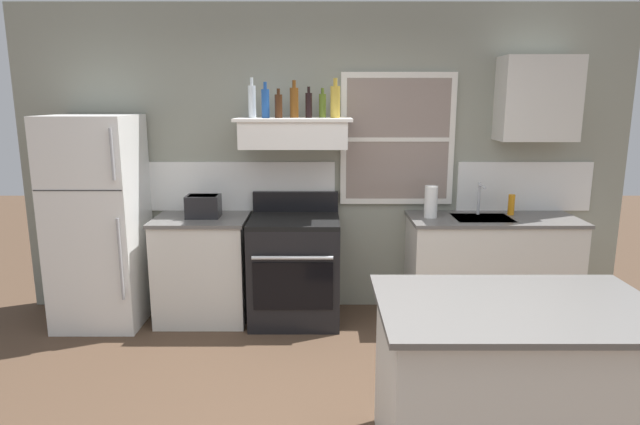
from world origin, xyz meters
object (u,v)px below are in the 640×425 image
at_px(bottle_champagne_gold_foil, 338,101).
at_px(paper_towel_roll, 434,202).
at_px(dish_soap_bottle, 514,205).
at_px(kitchen_island, 515,387).
at_px(bottle_olive_oil_square, 325,105).
at_px(bottle_amber_wine, 297,102).
at_px(bottle_clear_tall, 255,101).
at_px(bottle_blue_liqueur, 268,103).
at_px(stove_range, 297,268).
at_px(refrigerator, 102,221).
at_px(bottle_balsamic_dark, 311,105).
at_px(toaster, 206,206).
at_px(bottle_brown_stout, 281,106).

relative_size(bottle_champagne_gold_foil, paper_towel_roll, 1.19).
distance_m(dish_soap_bottle, kitchen_island, 2.26).
xyz_separation_m(bottle_olive_oil_square, paper_towel_roll, (0.92, -0.11, -0.80)).
bearing_deg(bottle_amber_wine, bottle_clear_tall, -177.38).
bearing_deg(bottle_blue_liqueur, bottle_clear_tall, 155.29).
bearing_deg(stove_range, paper_towel_roll, 1.85).
bearing_deg(bottle_olive_oil_square, bottle_champagne_gold_foil, -38.10).
distance_m(refrigerator, bottle_amber_wine, 1.93).
xyz_separation_m(bottle_balsamic_dark, dish_soap_bottle, (1.75, 0.05, -0.85)).
bearing_deg(kitchen_island, bottle_olive_oil_square, 114.77).
relative_size(stove_range, paper_towel_roll, 4.04).
relative_size(stove_range, bottle_amber_wine, 3.56).
bearing_deg(bottle_balsamic_dark, bottle_clear_tall, 177.21).
xyz_separation_m(bottle_clear_tall, bottle_balsamic_dark, (0.47, -0.02, -0.03)).
xyz_separation_m(refrigerator, paper_towel_roll, (2.81, 0.06, 0.16)).
relative_size(bottle_blue_liqueur, kitchen_island, 0.21).
distance_m(bottle_clear_tall, bottle_champagne_gold_foil, 0.69).
bearing_deg(toaster, bottle_amber_wine, 6.46).
relative_size(bottle_amber_wine, kitchen_island, 0.22).
relative_size(stove_range, bottle_balsamic_dark, 4.31).
height_order(toaster, bottle_brown_stout, bottle_brown_stout).
relative_size(refrigerator, bottle_balsamic_dark, 7.00).
height_order(bottle_balsamic_dark, bottle_champagne_gold_foil, bottle_champagne_gold_foil).
bearing_deg(bottle_clear_tall, bottle_olive_oil_square, 4.17).
xyz_separation_m(bottle_clear_tall, bottle_olive_oil_square, (0.59, 0.04, -0.04)).
relative_size(paper_towel_roll, kitchen_island, 0.19).
bearing_deg(bottle_brown_stout, toaster, -179.07).
bearing_deg(bottle_brown_stout, paper_towel_roll, -0.42).
height_order(bottle_blue_liqueur, bottle_brown_stout, bottle_blue_liqueur).
xyz_separation_m(refrigerator, bottle_balsamic_dark, (1.78, 0.11, 0.97)).
bearing_deg(bottle_clear_tall, dish_soap_bottle, 0.76).
xyz_separation_m(bottle_brown_stout, bottle_amber_wine, (0.13, 0.08, 0.03)).
bearing_deg(bottle_clear_tall, kitchen_island, -52.92).
relative_size(bottle_clear_tall, paper_towel_roll, 1.21).
height_order(bottle_olive_oil_square, dish_soap_bottle, bottle_olive_oil_square).
height_order(toaster, bottle_clear_tall, bottle_clear_tall).
distance_m(bottle_balsamic_dark, bottle_champagne_gold_foil, 0.22).
distance_m(bottle_brown_stout, bottle_champagne_gold_foil, 0.47).
bearing_deg(stove_range, bottle_balsamic_dark, 34.12).
distance_m(refrigerator, bottle_brown_stout, 1.81).
xyz_separation_m(bottle_balsamic_dark, bottle_champagne_gold_foil, (0.22, -0.02, 0.03)).
bearing_deg(paper_towel_roll, kitchen_island, -88.63).
distance_m(stove_range, bottle_blue_liqueur, 1.42).
relative_size(toaster, kitchen_island, 0.21).
xyz_separation_m(stove_range, bottle_champagne_gold_foil, (0.34, 0.07, 1.42)).
relative_size(bottle_brown_stout, dish_soap_bottle, 1.32).
relative_size(refrigerator, dish_soap_bottle, 9.84).
distance_m(bottle_champagne_gold_foil, paper_towel_roll, 1.17).
xyz_separation_m(toaster, bottle_amber_wine, (0.78, 0.09, 0.87)).
xyz_separation_m(refrigerator, bottle_champagne_gold_foil, (1.99, 0.09, 0.99)).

